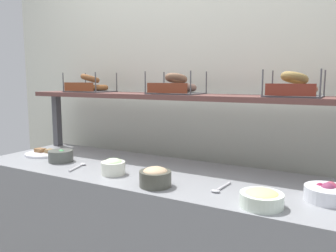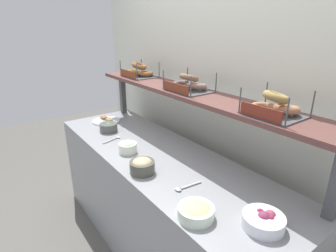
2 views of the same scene
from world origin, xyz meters
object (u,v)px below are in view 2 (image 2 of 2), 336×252
bowl_scallion_spread (128,147)px  serving_plate_white (106,121)px  serving_spoon_near_plate (184,187)px  bowl_beet_salad (264,221)px  bagel_basket_everything (274,107)px  bowl_egg_salad (196,211)px  bagel_basket_poppy (188,85)px  bowl_hummus (142,166)px  serving_spoon_by_edge (115,139)px  bagel_basket_cinnamon_raisin (139,72)px  bowl_veggie_mix (109,127)px

bowl_scallion_spread → serving_plate_white: size_ratio=0.50×
bowl_scallion_spread → serving_spoon_near_plate: (0.61, 0.03, -0.04)m
bowl_beet_salad → bagel_basket_everything: bagel_basket_everything is taller
bowl_egg_salad → bagel_basket_poppy: (-0.67, 0.51, 0.44)m
bowl_hummus → bowl_beet_salad: 0.78m
bowl_hummus → bowl_scallion_spread: bowl_hummus is taller
bowl_scallion_spread → serving_spoon_by_edge: bowl_scallion_spread is taller
serving_spoon_near_plate → bowl_hummus: bearing=-161.9°
bowl_beet_salad → serving_spoon_near_plate: 0.47m
bowl_scallion_spread → bagel_basket_cinnamon_raisin: bagel_basket_cinnamon_raisin is taller
bowl_beet_salad → bowl_veggie_mix: bearing=-177.7°
bowl_veggie_mix → serving_spoon_near_plate: size_ratio=0.87×
serving_spoon_near_plate → bagel_basket_poppy: bagel_basket_poppy is taller
bowl_hummus → serving_spoon_by_edge: size_ratio=0.92×
bowl_hummus → bowl_beet_salad: bowl_hummus is taller
bowl_hummus → bowl_scallion_spread: bearing=168.1°
serving_plate_white → serving_spoon_by_edge: size_ratio=1.53×
serving_plate_white → bagel_basket_poppy: 1.04m
bowl_scallion_spread → serving_spoon_by_edge: bearing=174.8°
serving_plate_white → bowl_veggie_mix: bearing=-19.3°
bowl_scallion_spread → bagel_basket_everything: (0.86, 0.42, 0.43)m
bowl_hummus → serving_spoon_by_edge: bowl_hummus is taller
bowl_hummus → serving_spoon_by_edge: bearing=171.2°
bowl_hummus → serving_spoon_near_plate: bearing=18.1°
bagel_basket_everything → bowl_egg_salad: bearing=-93.0°
bowl_beet_salad → serving_spoon_by_edge: 1.35m
bowl_hummus → bowl_veggie_mix: size_ratio=1.03×
bowl_beet_salad → serving_plate_white: size_ratio=0.74×
bowl_veggie_mix → serving_spoon_by_edge: 0.20m
bagel_basket_poppy → bagel_basket_everything: size_ratio=1.10×
bagel_basket_everything → bowl_hummus: bearing=-138.5°
bowl_beet_salad → bagel_basket_cinnamon_raisin: bagel_basket_cinnamon_raisin is taller
bowl_egg_salad → bagel_basket_cinnamon_raisin: 1.55m
bowl_veggie_mix → bagel_basket_cinnamon_raisin: bagel_basket_cinnamon_raisin is taller
bowl_egg_salad → serving_plate_white: 1.58m
bowl_egg_salad → serving_spoon_by_edge: (-1.11, 0.11, -0.03)m
bagel_basket_cinnamon_raisin → bowl_hummus: bearing=-30.3°
bowl_veggie_mix → bagel_basket_everything: bearing=14.8°
bowl_egg_salad → serving_plate_white: (-1.56, 0.23, -0.03)m
bowl_egg_salad → bagel_basket_poppy: size_ratio=0.56×
serving_spoon_by_edge → bowl_beet_salad: bearing=4.3°
bowl_beet_salad → bagel_basket_cinnamon_raisin: size_ratio=0.61×
bowl_veggie_mix → bowl_egg_salad: 1.32m
bowl_veggie_mix → serving_spoon_by_edge: (0.20, -0.04, -0.03)m
serving_spoon_near_plate → bagel_basket_poppy: bearing=138.4°
serving_spoon_near_plate → bagel_basket_poppy: size_ratio=0.55×
serving_spoon_by_edge → bagel_basket_everything: size_ratio=0.60×
serving_spoon_near_plate → bagel_basket_everything: bearing=57.1°
bagel_basket_cinnamon_raisin → bowl_beet_salad: bearing=-11.0°
bowl_egg_salad → bagel_basket_cinnamon_raisin: bearing=159.4°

